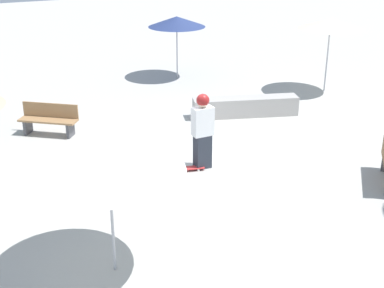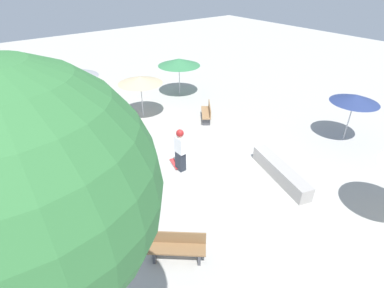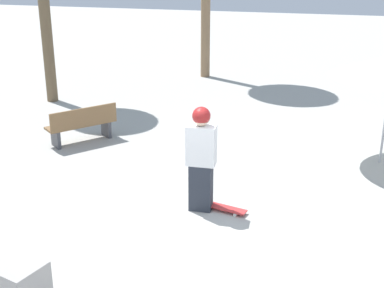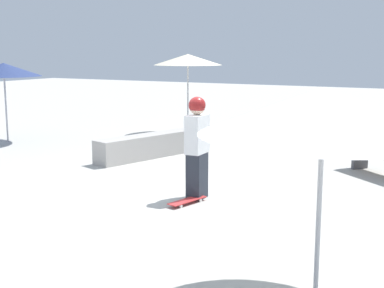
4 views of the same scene
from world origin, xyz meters
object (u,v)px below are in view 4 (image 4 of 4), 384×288
object	(u,v)px
concrete_ledge	(152,145)
shade_umbrella_cream	(188,60)
skater_main	(197,144)
shade_umbrella_white	(323,111)
skateboard	(187,201)
shade_umbrella_navy	(4,70)
bench_far	(378,155)

from	to	relation	value
concrete_ledge	shade_umbrella_cream	world-z (taller)	shade_umbrella_cream
skater_main	shade_umbrella_white	size ratio (longest dim) A/B	0.75
shade_umbrella_cream	shade_umbrella_white	world-z (taller)	shade_umbrella_cream
skater_main	shade_umbrella_white	distance (m)	4.45
skateboard	shade_umbrella_navy	xyz separation A→B (m)	(-7.58, 3.09, 2.01)
skater_main	shade_umbrella_white	bearing A→B (deg)	42.18
skater_main	skateboard	xyz separation A→B (m)	(0.02, -0.40, -0.92)
concrete_ledge	shade_umbrella_white	distance (m)	8.41
shade_umbrella_cream	shade_umbrella_navy	bearing A→B (deg)	-134.93
skater_main	shade_umbrella_navy	size ratio (longest dim) A/B	0.81
skater_main	bench_far	world-z (taller)	skater_main
skateboard	shade_umbrella_white	size ratio (longest dim) A/B	0.34
bench_far	shade_umbrella_white	distance (m)	6.74
shade_umbrella_cream	skater_main	bearing A→B (deg)	-60.27
skater_main	shade_umbrella_navy	world-z (taller)	shade_umbrella_navy
concrete_ledge	shade_umbrella_navy	xyz separation A→B (m)	(-4.83, -0.10, 1.78)
shade_umbrella_navy	shade_umbrella_cream	distance (m)	5.43
bench_far	shade_umbrella_navy	distance (m)	10.25
shade_umbrella_cream	shade_umbrella_white	distance (m)	11.76
concrete_ledge	shade_umbrella_cream	distance (m)	4.37
skateboard	shade_umbrella_navy	distance (m)	8.43
shade_umbrella_white	shade_umbrella_cream	bearing A→B (deg)	124.85
concrete_ledge	bench_far	world-z (taller)	bench_far
skateboard	skater_main	bearing A→B (deg)	-163.05
skateboard	shade_umbrella_navy	bearing A→B (deg)	-97.93
shade_umbrella_navy	shade_umbrella_cream	xyz separation A→B (m)	(3.83, 3.84, 0.25)
shade_umbrella_cream	bench_far	bearing A→B (deg)	-26.52
concrete_ledge	shade_umbrella_cream	bearing A→B (deg)	105.03
skateboard	bench_far	world-z (taller)	bench_far
shade_umbrella_navy	skater_main	bearing A→B (deg)	-19.60
bench_far	skater_main	bearing A→B (deg)	-86.78
shade_umbrella_cream	concrete_ledge	bearing A→B (deg)	-74.97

